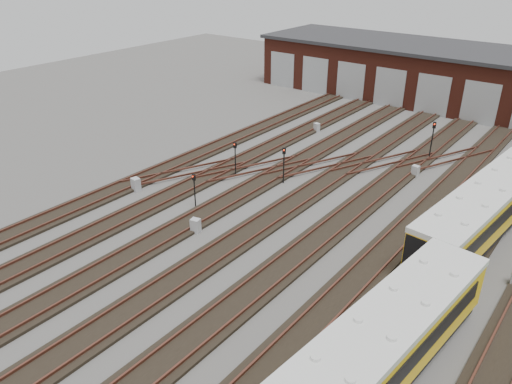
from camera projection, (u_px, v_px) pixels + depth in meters
The scene contains 12 objects.
ground at pixel (256, 257), 30.21m from camera, with size 120.00×120.00×0.00m, color #474542.
track_network at pixel (260, 250), 30.67m from camera, with size 30.40×70.00×0.33m.
maintenance_shed at pixel (470, 78), 57.04m from camera, with size 51.00×12.50×6.35m.
metro_train at pixel (370, 361), 20.01m from camera, with size 4.37×48.11×3.29m.
signal_mast_0 at pixel (235, 155), 39.91m from camera, with size 0.25×0.23×2.92m.
signal_mast_1 at pixel (194, 186), 35.06m from camera, with size 0.24×0.22×2.64m.
signal_mast_2 at pixel (284, 161), 38.70m from camera, with size 0.29×0.28×2.98m.
signal_mast_3 at pixel (433, 136), 42.79m from camera, with size 0.30×0.29×3.47m.
relay_cabinet_0 at pixel (136, 185), 38.08m from camera, with size 0.63×0.52×1.05m, color #A9ABAE.
relay_cabinet_1 at pixel (317, 127), 50.16m from camera, with size 0.53×0.44×0.88m, color #A9ABAE.
relay_cabinet_2 at pixel (196, 226), 32.59m from camera, with size 0.58×0.49×0.97m, color #A9ABAE.
relay_cabinet_3 at pixel (415, 171), 40.53m from camera, with size 0.55×0.45×0.91m, color #A9ABAE.
Camera 1 is at (15.49, -19.97, 17.01)m, focal length 35.00 mm.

